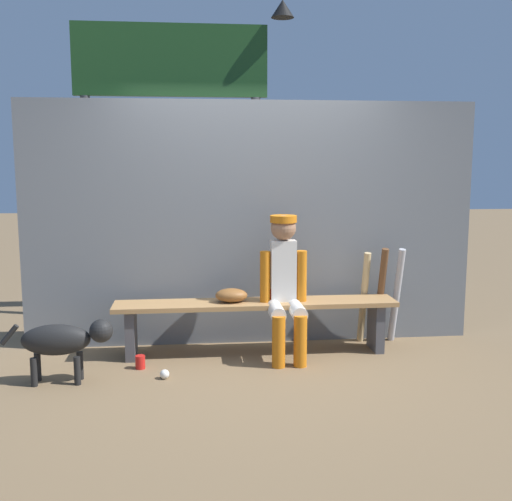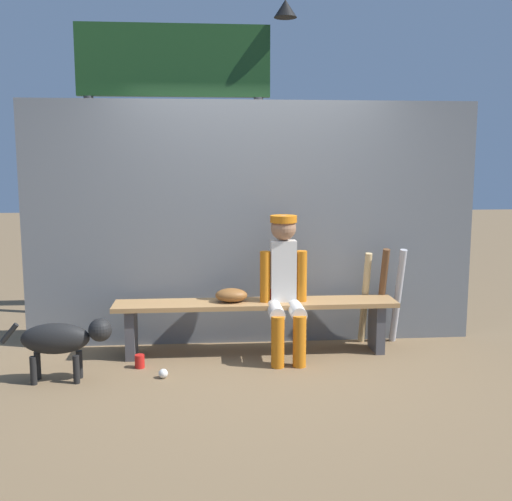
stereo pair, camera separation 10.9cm
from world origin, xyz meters
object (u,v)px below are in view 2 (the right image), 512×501
at_px(scoreboard, 181,98).
at_px(cup_on_ground, 140,361).
at_px(baseball_glove, 231,295).
at_px(player_seated, 285,281).
at_px(baseball, 163,374).
at_px(bat_wood_dark, 382,296).
at_px(dog, 63,339).
at_px(bat_wood_natural, 365,298).
at_px(cup_on_bench, 275,295).
at_px(bat_aluminum_silver, 398,296).
at_px(dugout_bench, 256,313).

bearing_deg(scoreboard, cup_on_ground, -100.08).
bearing_deg(baseball_glove, player_seated, -13.60).
bearing_deg(scoreboard, baseball, -92.96).
bearing_deg(bat_wood_dark, cup_on_ground, -167.13).
distance_m(baseball_glove, scoreboard, 2.37).
bearing_deg(dog, baseball_glove, 22.99).
height_order(bat_wood_natural, cup_on_bench, bat_wood_natural).
xyz_separation_m(player_seated, baseball, (-1.01, -0.45, -0.63)).
bearing_deg(dog, player_seated, 14.25).
xyz_separation_m(bat_wood_dark, cup_on_bench, (-1.02, -0.21, 0.07)).
bearing_deg(dog, bat_wood_natural, 16.97).
height_order(cup_on_ground, cup_on_bench, cup_on_bench).
bearing_deg(baseball, scoreboard, 87.04).
xyz_separation_m(player_seated, bat_wood_dark, (0.94, 0.30, -0.21)).
height_order(bat_aluminum_silver, baseball, bat_aluminum_silver).
distance_m(cup_on_bench, scoreboard, 2.48).
distance_m(dugout_bench, cup_on_bench, 0.23).
xyz_separation_m(bat_wood_dark, dog, (-2.71, -0.75, -0.12)).
bearing_deg(dugout_bench, bat_wood_natural, 12.20).
relative_size(baseball_glove, scoreboard, 0.08).
distance_m(player_seated, scoreboard, 2.47).
bearing_deg(dog, cup_on_bench, 17.69).
height_order(baseball_glove, bat_wood_dark, bat_wood_dark).
bearing_deg(baseball, cup_on_ground, 128.76).
distance_m(bat_wood_dark, bat_aluminum_silver, 0.15).
height_order(player_seated, cup_on_ground, player_seated).
height_order(baseball_glove, scoreboard, scoreboard).
bearing_deg(bat_wood_dark, bat_wood_natural, 169.00).
bearing_deg(player_seated, baseball, -156.05).
bearing_deg(baseball, bat_wood_natural, 23.43).
distance_m(player_seated, dog, 1.86).
height_order(bat_wood_dark, scoreboard, scoreboard).
xyz_separation_m(baseball_glove, bat_wood_natural, (1.24, 0.22, -0.10)).
distance_m(player_seated, bat_wood_dark, 1.01).
bearing_deg(baseball_glove, bat_wood_natural, 10.14).
distance_m(dugout_bench, scoreboard, 2.54).
bearing_deg(dugout_bench, scoreboard, 114.77).
bearing_deg(dugout_bench, dog, -159.96).
bearing_deg(cup_on_ground, scoreboard, 79.92).
xyz_separation_m(baseball_glove, scoreboard, (-0.46, 1.46, 1.81)).
xyz_separation_m(bat_aluminum_silver, scoreboard, (-2.00, 1.27, 1.89)).
bearing_deg(player_seated, dugout_bench, 155.25).
relative_size(bat_aluminum_silver, cup_on_bench, 8.22).
height_order(baseball_glove, baseball, baseball_glove).
distance_m(player_seated, baseball_glove, 0.48).
xyz_separation_m(baseball, cup_on_bench, (0.94, 0.54, 0.49)).
relative_size(bat_wood_dark, scoreboard, 0.27).
bearing_deg(baseball, dog, 179.93).
xyz_separation_m(cup_on_ground, dog, (-0.55, -0.26, 0.28)).
xyz_separation_m(bat_wood_natural, bat_wood_dark, (0.15, -0.03, 0.02)).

